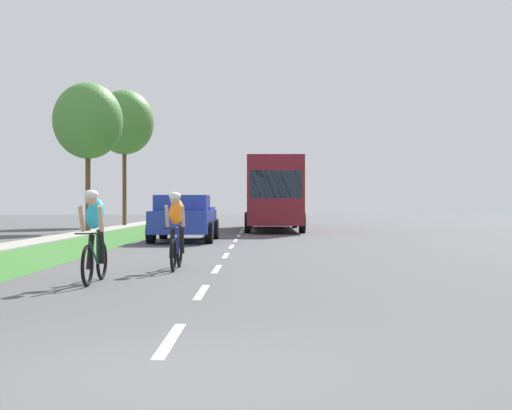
{
  "coord_description": "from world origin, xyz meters",
  "views": [
    {
      "loc": [
        0.89,
        -5.3,
        1.35
      ],
      "look_at": [
        0.77,
        16.29,
        1.31
      ],
      "focal_mm": 49.1,
      "sensor_mm": 36.0,
      "label": 1
    }
  ],
  "objects": [
    {
      "name": "ground_plane",
      "position": [
        0.0,
        20.0,
        0.0
      ],
      "size": [
        120.0,
        120.0,
        0.0
      ],
      "primitive_type": "plane",
      "color": "#4C4C4F"
    },
    {
      "name": "lane_markings_center",
      "position": [
        0.0,
        24.0,
        0.0
      ],
      "size": [
        0.12,
        54.07,
        0.01
      ],
      "color": "white",
      "rests_on": "ground_plane"
    },
    {
      "name": "cyclist_trailing",
      "position": [
        -0.82,
        8.96,
        0.81
      ],
      "size": [
        0.42,
        1.72,
        1.58
      ],
      "color": "black",
      "rests_on": "ground_plane"
    },
    {
      "name": "bus_maroon",
      "position": [
        1.58,
        30.5,
        1.98
      ],
      "size": [
        2.78,
        11.6,
        3.48
      ],
      "color": "maroon",
      "rests_on": "ground_plane"
    },
    {
      "name": "pickup_blue",
      "position": [
        -1.81,
        19.66,
        0.83
      ],
      "size": [
        2.22,
        5.1,
        1.64
      ],
      "color": "#23389E",
      "rests_on": "ground_plane"
    },
    {
      "name": "sidewalk_concrete",
      "position": [
        -6.94,
        20.0,
        0.0
      ],
      "size": [
        1.33,
        70.0,
        0.1
      ],
      "primitive_type": "cube",
      "color": "#9E998E",
      "rests_on": "ground_plane"
    },
    {
      "name": "cyclist_lead",
      "position": [
        -1.92,
        6.52,
        0.81
      ],
      "size": [
        0.42,
        1.72,
        1.58
      ],
      "color": "black",
      "rests_on": "ground_plane"
    },
    {
      "name": "grass_verge",
      "position": [
        -4.9,
        20.0,
        0.0
      ],
      "size": [
        2.77,
        70.0,
        0.01
      ],
      "primitive_type": "cube",
      "color": "#38722D",
      "rests_on": "ground_plane"
    },
    {
      "name": "street_tree_far",
      "position": [
        -7.28,
        36.82,
        6.23
      ],
      "size": [
        3.54,
        3.54,
        8.2
      ],
      "color": "brown",
      "rests_on": "ground_plane"
    },
    {
      "name": "street_tree_near",
      "position": [
        -7.31,
        27.95,
        5.28
      ],
      "size": [
        3.3,
        3.3,
        7.11
      ],
      "color": "brown",
      "rests_on": "ground_plane"
    }
  ]
}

